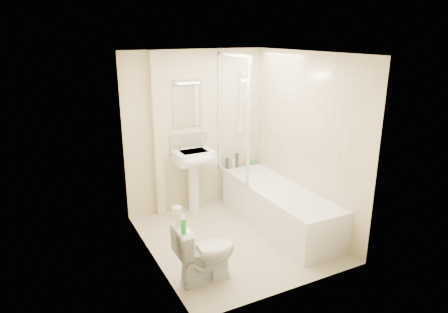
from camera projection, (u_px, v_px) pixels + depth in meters
name	position (u px, v px, depth m)	size (l,w,h in m)	color
floor	(234.00, 238.00, 5.32)	(2.50, 2.50, 0.00)	beige
wall_back	(195.00, 131.00, 6.03)	(2.20, 0.02, 2.40)	beige
wall_left	(149.00, 165.00, 4.49)	(0.02, 2.50, 2.40)	beige
wall_right	(306.00, 142.00, 5.44)	(0.02, 2.50, 2.40)	beige
ceiling	(236.00, 53.00, 4.61)	(2.20, 2.50, 0.02)	white
tile_back	(239.00, 112.00, 6.28)	(0.70, 0.01, 1.75)	beige
tile_right	(303.00, 125.00, 5.43)	(0.01, 2.10, 1.75)	beige
pipe_boxing	(157.00, 136.00, 5.71)	(0.12, 0.12, 2.40)	beige
splashback	(189.00, 143.00, 6.02)	(0.60, 0.01, 0.30)	beige
mirror	(188.00, 107.00, 5.85)	(0.46, 0.01, 0.60)	white
strip_light	(188.00, 82.00, 5.72)	(0.42, 0.07, 0.07)	silver
bathtub	(279.00, 206.00, 5.62)	(0.70, 2.10, 0.55)	white
shower_screen	(233.00, 118.00, 5.74)	(0.04, 0.92, 1.80)	white
shower_fixture	(241.00, 105.00, 6.20)	(0.10, 0.16, 0.99)	white
pedestal_sink	(195.00, 164.00, 5.91)	(0.56, 0.51, 1.08)	white
bottle_black_a	(227.00, 163.00, 6.33)	(0.05, 0.05, 0.18)	black
bottle_white_a	(233.00, 163.00, 6.39)	(0.05, 0.05, 0.15)	silver
bottle_black_b	(237.00, 160.00, 6.41)	(0.06, 0.06, 0.23)	black
bottle_white_b	(248.00, 161.00, 6.51)	(0.05, 0.05, 0.14)	white
bottle_green	(252.00, 162.00, 6.55)	(0.07, 0.07, 0.09)	#30BE5B
toilet	(205.00, 252.00, 4.34)	(0.68, 0.39, 0.68)	white
toilet_roll_lower	(180.00, 220.00, 4.22)	(0.11, 0.11, 0.10)	white
toilet_roll_upper	(177.00, 212.00, 4.17)	(0.10, 0.10, 0.10)	white
green_bottle	(184.00, 226.00, 4.01)	(0.06, 0.06, 0.16)	green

